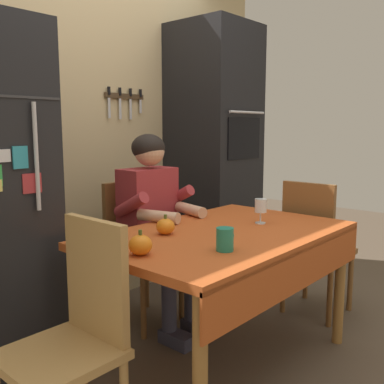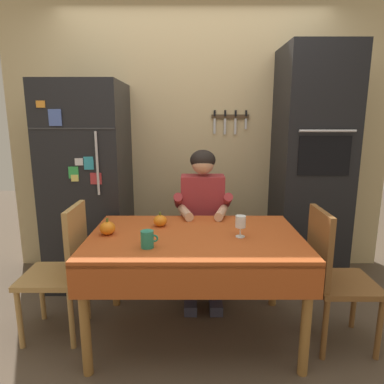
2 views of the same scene
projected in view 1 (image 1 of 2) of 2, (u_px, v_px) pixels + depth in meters
ground_plane at (236, 368)px, 2.36m from camera, size 10.00×10.00×0.00m
back_wall_assembly at (87, 125)px, 3.09m from camera, size 3.70×0.13×2.60m
wall_oven at (214, 156)px, 3.64m from camera, size 0.60×0.64×2.10m
dining_table at (226, 247)px, 2.31m from camera, size 1.40×0.90×0.74m
chair_behind_person at (136, 245)px, 2.90m from camera, size 0.40×0.40×0.93m
seated_person at (156, 215)px, 2.75m from camera, size 0.47×0.55×1.25m
chair_right_side at (313, 243)px, 2.96m from camera, size 0.40×0.40×0.93m
chair_left_side at (76, 329)px, 1.69m from camera, size 0.40×0.40×0.93m
coffee_mug at (225, 239)px, 1.94m from camera, size 0.11×0.08×0.10m
wine_glass at (261, 207)px, 2.49m from camera, size 0.07×0.07×0.14m
pumpkin_large at (140, 245)px, 1.88m from camera, size 0.10×0.10×0.11m
pumpkin_medium at (165, 226)px, 2.24m from camera, size 0.10×0.10×0.10m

